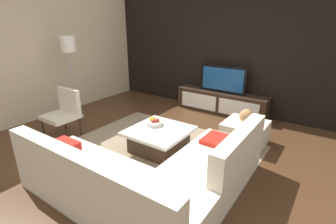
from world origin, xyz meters
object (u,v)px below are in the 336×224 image
at_px(accent_chair_near, 64,110).
at_px(decorative_ball, 247,116).
at_px(sectional_couch, 150,177).
at_px(ottoman, 245,133).
at_px(television, 223,79).
at_px(coffee_table, 159,139).
at_px(floor_lamp, 69,50).
at_px(fruit_bowl, 154,122).
at_px(media_console, 221,102).

height_order(accent_chair_near, decorative_ball, accent_chair_near).
relative_size(sectional_couch, ottoman, 3.49).
bearing_deg(television, sectional_couch, -81.21).
relative_size(ottoman, decorative_ball, 2.92).
bearing_deg(ottoman, television, 128.50).
bearing_deg(sectional_couch, coffee_table, 121.21).
bearing_deg(sectional_couch, accent_chair_near, 167.97).
xyz_separation_m(floor_lamp, fruit_bowl, (2.27, -0.09, -1.06)).
bearing_deg(accent_chair_near, media_console, 55.02).
distance_m(accent_chair_near, decorative_ball, 3.31).
relative_size(coffee_table, fruit_bowl, 3.41).
bearing_deg(media_console, decorative_ball, -51.48).
distance_m(floor_lamp, ottoman, 3.86).
relative_size(sectional_couch, fruit_bowl, 8.72).
bearing_deg(media_console, ottoman, -51.48).
xyz_separation_m(media_console, ottoman, (0.99, -1.24, -0.05)).
xyz_separation_m(television, accent_chair_near, (-1.94, -2.78, -0.31)).
bearing_deg(sectional_couch, decorative_ball, 77.01).
bearing_deg(media_console, fruit_bowl, -97.28).
bearing_deg(decorative_ball, television, 128.50).
bearing_deg(fruit_bowl, television, 82.72).
height_order(media_console, decorative_ball, decorative_ball).
xyz_separation_m(coffee_table, decorative_ball, (1.09, 1.06, 0.32)).
distance_m(media_console, ottoman, 1.59).
height_order(accent_chair_near, fruit_bowl, accent_chair_near).
xyz_separation_m(coffee_table, floor_lamp, (-2.45, 0.19, 1.29)).
relative_size(coffee_table, accent_chair_near, 1.10).
distance_m(sectional_couch, floor_lamp, 3.50).
bearing_deg(floor_lamp, sectional_couch, -21.44).
height_order(sectional_couch, accent_chair_near, accent_chair_near).
distance_m(television, floor_lamp, 3.38).
bearing_deg(decorative_ball, floor_lamp, -166.29).
relative_size(television, accent_chair_near, 1.24).
xyz_separation_m(media_console, sectional_couch, (0.51, -3.30, 0.03)).
distance_m(fruit_bowl, decorative_ball, 1.59).
bearing_deg(fruit_bowl, accent_chair_near, -160.55).
distance_m(floor_lamp, fruit_bowl, 2.50).
distance_m(accent_chair_near, fruit_bowl, 1.77).
height_order(television, decorative_ball, television).
bearing_deg(fruit_bowl, media_console, 82.72).
xyz_separation_m(media_console, floor_lamp, (-2.55, -2.10, 1.24)).
relative_size(media_console, television, 1.96).
bearing_deg(coffee_table, television, 87.51).
distance_m(television, fruit_bowl, 2.24).
xyz_separation_m(sectional_couch, ottoman, (0.48, 2.06, -0.08)).
bearing_deg(media_console, accent_chair_near, -124.95).
distance_m(television, ottoman, 1.70).
relative_size(floor_lamp, fruit_bowl, 6.30).
bearing_deg(sectional_couch, media_console, 98.79).
bearing_deg(ottoman, sectional_couch, -102.99).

